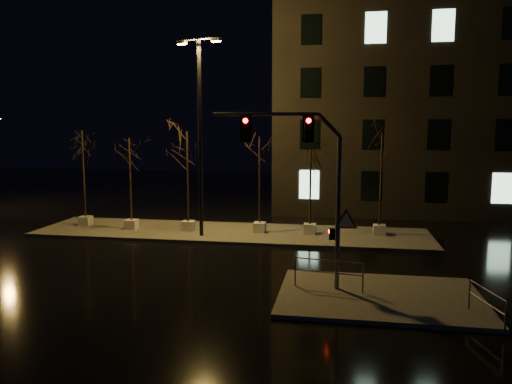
# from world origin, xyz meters

# --- Properties ---
(ground) EXTENTS (90.00, 90.00, 0.00)m
(ground) POSITION_xyz_m (0.00, 0.00, 0.00)
(ground) COLOR black
(ground) RESTS_ON ground
(median) EXTENTS (22.00, 5.00, 0.15)m
(median) POSITION_xyz_m (0.00, 6.00, 0.07)
(median) COLOR #43413B
(median) RESTS_ON ground
(sidewalk_corner) EXTENTS (7.00, 5.00, 0.15)m
(sidewalk_corner) POSITION_xyz_m (7.50, -3.50, 0.07)
(sidewalk_corner) COLOR #43413B
(sidewalk_corner) RESTS_ON ground
(building) EXTENTS (25.00, 12.00, 15.00)m
(building) POSITION_xyz_m (14.00, 18.00, 7.50)
(building) COLOR black
(building) RESTS_ON ground
(tree_0) EXTENTS (1.80, 1.80, 5.77)m
(tree_0) POSITION_xyz_m (-8.88, 6.22, 4.53)
(tree_0) COLOR beige
(tree_0) RESTS_ON median
(tree_1) EXTENTS (1.80, 1.80, 5.34)m
(tree_1) POSITION_xyz_m (-5.73, 5.66, 4.20)
(tree_1) COLOR beige
(tree_1) RESTS_ON median
(tree_2) EXTENTS (1.80, 1.80, 5.74)m
(tree_2) POSITION_xyz_m (-2.40, 5.84, 4.50)
(tree_2) COLOR beige
(tree_2) RESTS_ON median
(tree_3) EXTENTS (1.80, 1.80, 5.45)m
(tree_3) POSITION_xyz_m (1.66, 6.07, 4.29)
(tree_3) COLOR beige
(tree_3) RESTS_ON median
(tree_4) EXTENTS (1.80, 1.80, 4.75)m
(tree_4) POSITION_xyz_m (4.44, 6.13, 3.76)
(tree_4) COLOR beige
(tree_4) RESTS_ON median
(tree_5) EXTENTS (1.80, 1.80, 5.68)m
(tree_5) POSITION_xyz_m (8.19, 6.50, 4.46)
(tree_5) COLOR beige
(tree_5) RESTS_ON median
(traffic_signal_mast) EXTENTS (5.17, 0.65, 6.34)m
(traffic_signal_mast) POSITION_xyz_m (4.99, -3.21, 4.31)
(traffic_signal_mast) COLOR slate
(traffic_signal_mast) RESTS_ON sidewalk_corner
(streetlight_main) EXTENTS (2.57, 0.96, 10.37)m
(streetlight_main) POSITION_xyz_m (-1.31, 4.71, 6.14)
(streetlight_main) COLOR black
(streetlight_main) RESTS_ON median
(guard_rail_a) EXTENTS (2.48, 0.45, 1.08)m
(guard_rail_a) POSITION_xyz_m (5.71, -3.20, 0.86)
(guard_rail_a) COLOR slate
(guard_rail_a) RESTS_ON sidewalk_corner
(guard_rail_b) EXTENTS (0.56, 2.00, 0.98)m
(guard_rail_b) POSITION_xyz_m (10.50, -5.38, 0.78)
(guard_rail_b) COLOR slate
(guard_rail_b) RESTS_ON sidewalk_corner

